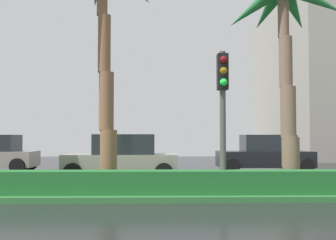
# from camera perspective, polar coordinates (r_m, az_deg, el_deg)

# --- Properties ---
(ground_plane) EXTENTS (90.00, 42.00, 0.10)m
(ground_plane) POSITION_cam_1_polar(r_m,az_deg,el_deg) (13.86, -20.57, -9.15)
(ground_plane) COLOR black
(median_strip) EXTENTS (85.50, 4.00, 0.15)m
(median_strip) POSITION_cam_1_polar(r_m,az_deg,el_deg) (12.91, -22.05, -9.08)
(median_strip) COLOR #2D6B33
(median_strip) RESTS_ON ground_plane
(palm_tree_centre_right) EXTENTS (3.81, 3.85, 6.43)m
(palm_tree_centre_right) POSITION_cam_1_polar(r_m,az_deg,el_deg) (12.88, 15.89, 13.96)
(palm_tree_centre_right) COLOR brown
(palm_tree_centre_right) RESTS_ON median_strip
(traffic_signal_median_right) EXTENTS (0.28, 0.43, 3.75)m
(traffic_signal_median_right) POSITION_cam_1_polar(r_m,az_deg,el_deg) (10.95, 7.65, 3.49)
(traffic_signal_median_right) COLOR #4C4C47
(traffic_signal_median_right) RESTS_ON median_strip
(car_in_traffic_third) EXTENTS (4.30, 2.02, 1.72)m
(car_in_traffic_third) POSITION_cam_1_polar(r_m,az_deg,el_deg) (15.84, -6.44, -5.24)
(car_in_traffic_third) COLOR gray
(car_in_traffic_third) RESTS_ON ground_plane
(car_in_traffic_fourth) EXTENTS (4.30, 2.02, 1.72)m
(car_in_traffic_fourth) POSITION_cam_1_polar(r_m,az_deg,el_deg) (19.50, 13.41, -4.65)
(car_in_traffic_fourth) COLOR black
(car_in_traffic_fourth) RESTS_ON ground_plane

